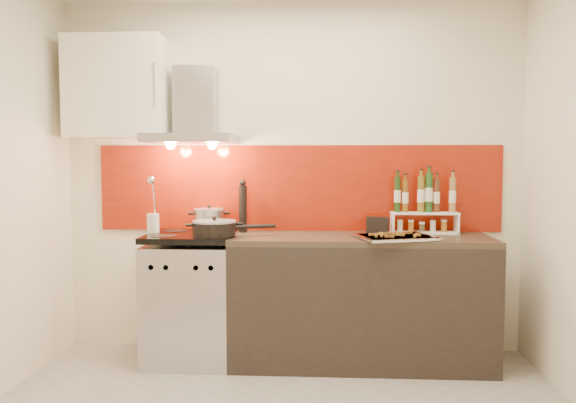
# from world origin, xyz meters

# --- Properties ---
(back_wall) EXTENTS (3.40, 0.02, 2.60)m
(back_wall) POSITION_xyz_m (0.00, 1.40, 1.30)
(back_wall) COLOR silver
(back_wall) RESTS_ON ground
(backsplash) EXTENTS (3.00, 0.02, 0.64)m
(backsplash) POSITION_xyz_m (0.05, 1.39, 1.22)
(backsplash) COLOR maroon
(backsplash) RESTS_ON back_wall
(range_stove) EXTENTS (0.60, 0.60, 0.91)m
(range_stove) POSITION_xyz_m (-0.70, 1.10, 0.44)
(range_stove) COLOR #B7B7BA
(range_stove) RESTS_ON ground
(counter) EXTENTS (1.80, 0.60, 0.90)m
(counter) POSITION_xyz_m (0.50, 1.10, 0.45)
(counter) COLOR black
(counter) RESTS_ON ground
(range_hood) EXTENTS (0.62, 0.50, 0.61)m
(range_hood) POSITION_xyz_m (-0.70, 1.24, 1.74)
(range_hood) COLOR #B7B7BA
(range_hood) RESTS_ON back_wall
(upper_cabinet) EXTENTS (0.70, 0.35, 0.72)m
(upper_cabinet) POSITION_xyz_m (-1.25, 1.22, 1.95)
(upper_cabinet) COLOR white
(upper_cabinet) RESTS_ON back_wall
(stock_pot) EXTENTS (0.22, 0.22, 0.19)m
(stock_pot) POSITION_xyz_m (-0.60, 1.28, 0.99)
(stock_pot) COLOR #B7B7BA
(stock_pot) RESTS_ON range_stove
(saute_pan) EXTENTS (0.56, 0.30, 0.14)m
(saute_pan) POSITION_xyz_m (-0.50, 0.98, 0.96)
(saute_pan) COLOR black
(saute_pan) RESTS_ON range_stove
(utensil_jar) EXTENTS (0.09, 0.13, 0.42)m
(utensil_jar) POSITION_xyz_m (-0.98, 1.12, 1.02)
(utensil_jar) COLOR silver
(utensil_jar) RESTS_ON range_stove
(pepper_mill) EXTENTS (0.06, 0.06, 0.39)m
(pepper_mill) POSITION_xyz_m (-0.35, 1.27, 1.09)
(pepper_mill) COLOR black
(pepper_mill) RESTS_ON counter
(step_shelf) EXTENTS (0.48, 0.13, 0.44)m
(step_shelf) POSITION_xyz_m (0.96, 1.26, 1.09)
(step_shelf) COLOR white
(step_shelf) RESTS_ON counter
(caddy_box) EXTENTS (0.16, 0.12, 0.13)m
(caddy_box) POSITION_xyz_m (0.63, 1.21, 0.96)
(caddy_box) COLOR black
(caddy_box) RESTS_ON counter
(baking_tray) EXTENTS (0.58, 0.50, 0.03)m
(baking_tray) POSITION_xyz_m (0.72, 0.96, 0.92)
(baking_tray) COLOR silver
(baking_tray) RESTS_ON counter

